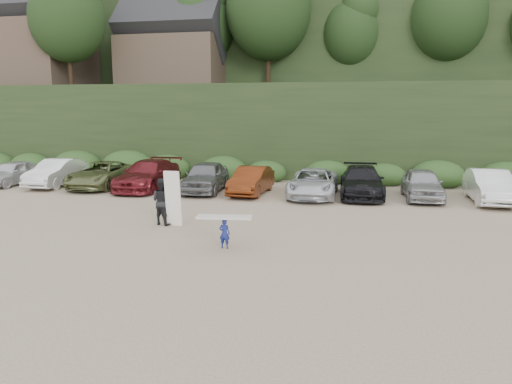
# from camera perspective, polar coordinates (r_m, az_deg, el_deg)

# --- Properties ---
(ground) EXTENTS (120.00, 120.00, 0.00)m
(ground) POSITION_cam_1_polar(r_m,az_deg,el_deg) (16.56, -0.20, -6.24)
(ground) COLOR tan
(ground) RESTS_ON ground
(hillside_backdrop) EXTENTS (90.00, 41.50, 28.00)m
(hillside_backdrop) POSITION_cam_1_polar(r_m,az_deg,el_deg) (52.02, 8.53, 17.01)
(hillside_backdrop) COLOR black
(hillside_backdrop) RESTS_ON ground
(parked_cars) EXTENTS (39.69, 5.83, 1.64)m
(parked_cars) POSITION_cam_1_polar(r_m,az_deg,el_deg) (25.79, 7.33, 1.18)
(parked_cars) COLOR silver
(parked_cars) RESTS_ON ground
(child_surfer) EXTENTS (1.85, 0.74, 1.08)m
(child_surfer) POSITION_cam_1_polar(r_m,az_deg,el_deg) (16.20, -3.63, -3.94)
(child_surfer) COLOR navy
(child_surfer) RESTS_ON ground
(adult_surfer) EXTENTS (1.36, 0.95, 2.16)m
(adult_surfer) POSITION_cam_1_polar(r_m,az_deg,el_deg) (19.70, -10.56, -1.03)
(adult_surfer) COLOR black
(adult_surfer) RESTS_ON ground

